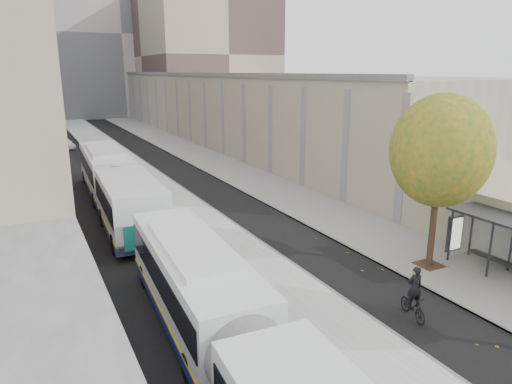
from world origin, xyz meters
TOP-DOWN VIEW (x-y plane):
  - bus_platform at (-3.88, 35.00)m, footprint 4.25×150.00m
  - sidewalk at (4.12, 35.00)m, footprint 4.75×150.00m
  - building_tan at (15.50, 64.00)m, footprint 18.00×92.00m
  - building_far_block at (6.00, 96.00)m, footprint 30.00×18.00m
  - bus_shelter at (5.69, 10.96)m, footprint 1.90×4.40m
  - tree_c at (3.60, 13.00)m, footprint 4.20×4.20m
  - bus_near at (-7.55, 9.74)m, footprint 3.33×16.73m
  - bus_far at (-7.11, 28.71)m, footprint 3.49×18.56m
  - cyclist at (-0.40, 10.09)m, footprint 0.79×1.59m
  - distant_car at (-7.83, 55.03)m, footprint 2.34×3.89m

SIDE VIEW (x-z plane):
  - sidewalk at x=4.12m, z-range 0.00..0.08m
  - bus_platform at x=-3.88m, z-range 0.00..0.15m
  - distant_car at x=-7.83m, z-range 0.00..1.24m
  - cyclist at x=-0.40m, z-range -0.25..1.71m
  - bus_near at x=-7.55m, z-range 0.13..2.90m
  - bus_far at x=-7.11m, z-range 0.14..3.22m
  - bus_shelter at x=5.69m, z-range 0.92..3.45m
  - building_tan at x=15.50m, z-range 0.00..8.00m
  - tree_c at x=3.60m, z-range 1.61..8.89m
  - building_far_block at x=6.00m, z-range 0.00..30.00m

